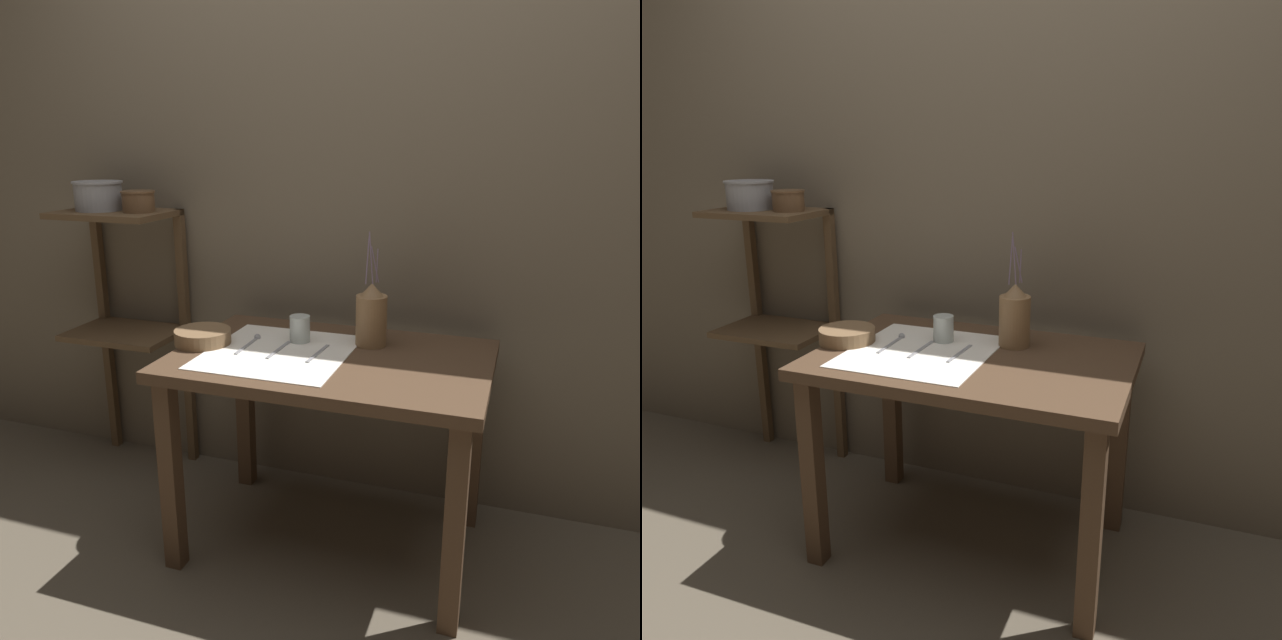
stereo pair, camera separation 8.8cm
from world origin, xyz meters
TOP-DOWN VIEW (x-y plane):
  - ground_plane at (0.00, 0.00)m, footprint 12.00×12.00m
  - stone_wall_back at (0.00, 0.46)m, footprint 7.00×0.06m
  - wooden_table at (0.00, 0.00)m, footprint 1.06×0.70m
  - wooden_shelf_unit at (-1.01, 0.29)m, footprint 0.46×0.32m
  - linen_cloth at (-0.18, -0.03)m, footprint 0.48×0.52m
  - pitcher_with_flowers at (0.10, 0.15)m, footprint 0.11×0.11m
  - wooden_bowl at (-0.47, -0.03)m, footprint 0.20×0.20m
  - glass_tumbler_near at (-0.15, 0.10)m, footprint 0.07×0.07m
  - spoon_outer at (-0.31, 0.04)m, footprint 0.02×0.20m
  - fork_inner at (-0.18, -0.02)m, footprint 0.02×0.19m
  - knife_center at (-0.04, -0.01)m, footprint 0.02×0.19m
  - metal_pot_large at (-1.08, 0.25)m, footprint 0.20×0.20m
  - metal_pot_small at (-0.89, 0.25)m, footprint 0.13×0.13m

SIDE VIEW (x-z plane):
  - ground_plane at x=0.00m, z-range 0.00..0.00m
  - wooden_table at x=0.00m, z-range 0.26..0.99m
  - linen_cloth at x=-0.18m, z-range 0.74..0.74m
  - fork_inner at x=-0.18m, z-range 0.74..0.74m
  - knife_center at x=-0.04m, z-range 0.74..0.74m
  - spoon_outer at x=-0.31m, z-range 0.73..0.75m
  - wooden_bowl at x=-0.47m, z-range 0.74..0.79m
  - glass_tumbler_near at x=-0.15m, z-range 0.74..0.83m
  - wooden_shelf_unit at x=-1.01m, z-range 0.22..1.38m
  - pitcher_with_flowers at x=0.10m, z-range 0.64..1.04m
  - stone_wall_back at x=0.00m, z-range 0.00..2.40m
  - metal_pot_small at x=-0.89m, z-range 1.16..1.24m
  - metal_pot_large at x=-1.08m, z-range 1.16..1.28m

